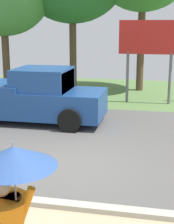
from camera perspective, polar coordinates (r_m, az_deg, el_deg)
name	(u,v)px	position (r m, az deg, el deg)	size (l,w,h in m)	color
ground_plane	(94,132)	(11.44, 1.11, -3.25)	(40.00, 22.00, 0.20)	#565451
pickup_truck	(31,97)	(12.54, -9.05, 2.44)	(5.20, 2.28, 1.88)	#1E478C
roadside_billboard	(150,43)	(15.35, 10.06, 10.80)	(2.60, 0.12, 3.50)	slate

